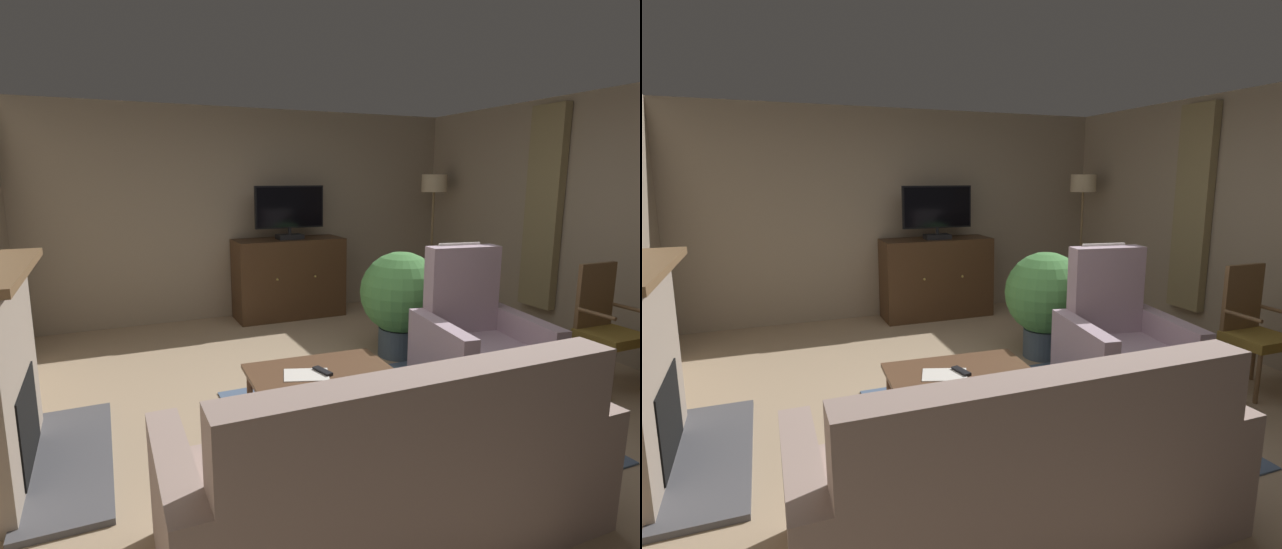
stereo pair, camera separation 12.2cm
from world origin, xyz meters
TOP-DOWN VIEW (x-y plane):
  - ground_plane at (0.00, 0.00)m, footprint 6.02×6.36m
  - wall_back at (0.00, 2.93)m, footprint 6.02×0.10m
  - wall_right_with_window at (2.76, 0.00)m, footprint 0.10×6.36m
  - curtain_panel_far at (2.65, 0.75)m, footprint 0.10×0.44m
  - rug_central at (0.10, -0.48)m, footprint 2.20×2.09m
  - tv_cabinet at (0.36, 2.58)m, footprint 1.37×0.56m
  - television at (0.36, 2.53)m, footprint 0.88×0.20m
  - coffee_table at (-0.47, -0.30)m, footprint 1.01×0.56m
  - tv_remote at (-0.47, -0.40)m, footprint 0.09×0.18m
  - folded_newspaper at (-0.59, -0.40)m, footprint 0.36×0.31m
  - sofa_floral at (-0.57, -1.49)m, footprint 2.17×0.91m
  - armchair_beside_cabinet at (1.00, -0.23)m, footprint 1.02×1.04m
  - side_chair_far_end at (2.08, -0.54)m, footprint 0.46×0.42m
  - potted_plant_tall_palm_by_window at (0.88, 0.78)m, footprint 0.81×0.81m
  - floor_lamp at (2.33, 2.31)m, footprint 0.33×0.33m

SIDE VIEW (x-z plane):
  - ground_plane at x=0.00m, z-range -0.04..0.00m
  - rug_central at x=0.10m, z-range 0.00..0.01m
  - sofa_floral at x=-0.57m, z-range -0.17..0.83m
  - armchair_beside_cabinet at x=1.00m, z-range -0.25..0.96m
  - coffee_table at x=-0.47m, z-range 0.17..0.63m
  - folded_newspaper at x=-0.59m, z-range 0.46..0.47m
  - tv_remote at x=-0.47m, z-range 0.46..0.48m
  - tv_cabinet at x=0.36m, z-range -0.02..0.98m
  - side_chair_far_end at x=2.08m, z-range 0.02..1.07m
  - potted_plant_tall_palm_by_window at x=0.88m, z-range 0.08..1.13m
  - wall_back at x=0.00m, z-range 0.00..2.59m
  - wall_right_with_window at x=2.76m, z-range 0.00..2.59m
  - television at x=0.36m, z-range 1.02..1.68m
  - floor_lamp at x=2.33m, z-range 0.52..2.32m
  - curtain_panel_far at x=2.65m, z-range 0.34..2.52m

